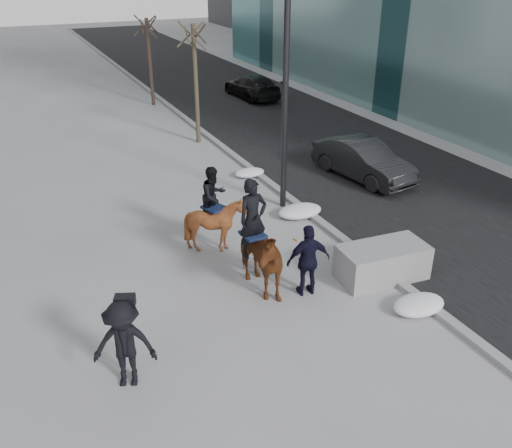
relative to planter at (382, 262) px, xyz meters
name	(u,v)px	position (x,y,z in m)	size (l,w,h in m)	color
ground	(279,305)	(-2.81, 0.02, -0.43)	(120.00, 120.00, 0.00)	gray
road	(317,141)	(4.19, 10.02, -0.42)	(8.00, 90.00, 0.01)	black
curb	(230,153)	(0.19, 10.02, -0.37)	(0.25, 90.00, 0.12)	gray
planter	(382,262)	(0.00, 0.00, 0.00)	(2.13, 1.06, 0.85)	gray
car_near	(363,160)	(3.43, 5.69, 0.24)	(1.42, 4.06, 1.34)	black
car_far	(252,86)	(4.97, 18.31, 0.20)	(1.76, 4.32, 1.26)	black
tree_near	(196,79)	(-0.41, 12.04, 2.20)	(1.20, 1.20, 5.26)	#342B1E
tree_far	(150,58)	(-0.41, 19.09, 1.97)	(1.20, 1.20, 4.79)	#3D2B24
mounted_left	(255,252)	(-3.02, 0.81, 0.59)	(1.12, 2.18, 2.73)	#543210
mounted_right	(216,218)	(-3.12, 3.02, 0.50)	(1.62, 1.71, 2.30)	#521B10
feeder	(308,260)	(-1.99, 0.16, 0.45)	(1.08, 0.93, 1.75)	black
camera_crew	(124,344)	(-6.45, -1.02, 0.46)	(1.30, 1.03, 1.75)	black
lamppost	(285,40)	(-0.21, 4.85, 4.57)	(0.25, 1.20, 9.09)	black
snow_piles	(317,225)	(-0.11, 2.88, -0.26)	(1.39, 9.77, 0.35)	silver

